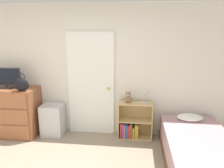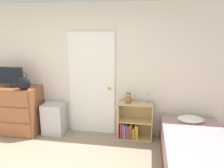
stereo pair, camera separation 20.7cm
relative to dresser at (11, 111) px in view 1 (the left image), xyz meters
The scene contains 10 objects.
wall_back 1.80m from the dresser, 11.53° to the left, with size 10.00×0.06×2.55m.
door_closed 1.70m from the dresser, ahead, with size 0.92×0.09×2.03m.
dresser is the anchor object (origin of this frame).
tv 0.69m from the dresser, 163.43° to the left, with size 0.60×0.16×0.40m.
handbag 0.74m from the dresser, 23.75° to the right, with size 0.29×0.13×0.35m.
storage_bin 0.85m from the dresser, ahead, with size 0.42×0.38×0.62m.
bookshelf 2.43m from the dresser, ahead, with size 0.65×0.28×0.72m.
teddy_bear 2.35m from the dresser, ahead, with size 0.14×0.14×0.21m.
desk_lamp 2.70m from the dresser, ahead, with size 0.11×0.10×0.25m.
bed 3.53m from the dresser, 11.62° to the right, with size 1.02×1.99×0.58m.
Camera 1 is at (0.90, -2.02, 2.04)m, focal length 35.00 mm.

